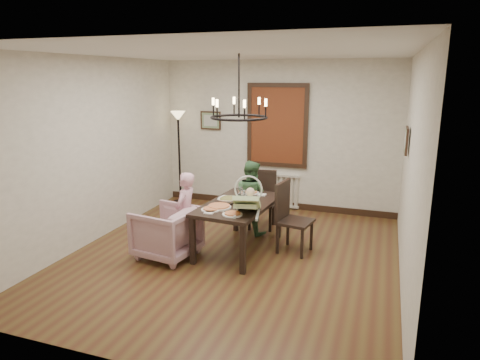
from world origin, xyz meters
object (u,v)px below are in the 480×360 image
Objects in this scene: floor_lamp at (179,159)px; armchair at (167,232)px; dining_table at (239,208)px; elderly_woman at (186,220)px; chair_right at (295,218)px; chair_far at (262,200)px; baby_bouncer at (247,201)px; seated_man at (251,203)px; drinking_glass at (243,195)px.

armchair is at bearing -67.34° from floor_lamp.
dining_table is 1.63× the size of elderly_woman.
chair_far is at bearing 52.42° from chair_right.
baby_bouncer is at bearing -53.81° from dining_table.
elderly_woman is 1.24m from seated_man.
floor_lamp is (-1.85, 1.14, 0.40)m from seated_man.
elderly_woman is at bearing 75.73° from seated_man.
armchair is 1.28m from baby_bouncer.
drinking_glass is at bearing 126.79° from elderly_woman.
chair_far is 0.90m from drinking_glass.
seated_man is (0.83, 1.30, 0.14)m from armchair.
chair_far is 0.97× the size of seated_man.
chair_far is 0.98× the size of elderly_woman.
baby_bouncer is at bearing -46.82° from floor_lamp.
armchair is (-1.68, -0.76, -0.16)m from chair_right.
seated_man reaches higher than dining_table.
chair_right is (0.79, 0.19, -0.12)m from dining_table.
chair_right is at bearing 164.32° from seated_man.
dining_table is 2.69m from floor_lamp.
elderly_woman is 0.91m from drinking_glass.
drinking_glass is (-0.79, -0.02, 0.27)m from chair_right.
elderly_woman reaches higher than drinking_glass.
floor_lamp reaches higher than dining_table.
dining_table is 0.89× the size of floor_lamp.
dining_table is at bearing -99.27° from chair_far.
seated_man is at bearing -31.69° from floor_lamp.
drinking_glass is at bearing -41.76° from floor_lamp.
floor_lamp is at bearing 140.36° from dining_table.
seated_man is at bearing 67.98° from chair_right.
drinking_glass is at bearing 113.06° from seated_man.
baby_bouncer is 3.67× the size of drinking_glass.
baby_bouncer reaches higher than armchair.
seated_man is (0.64, 1.06, 0.01)m from elderly_woman.
chair_far is at bearing -94.25° from seated_man.
drinking_glass is (-0.26, 0.61, -0.10)m from baby_bouncer.
chair_right is at bearing -31.93° from floor_lamp.
floor_lamp reaches higher than seated_man.
floor_lamp is at bearing 149.91° from chair_far.
dining_table is at bearing -91.44° from drinking_glass.
chair_right is at bearing 110.69° from elderly_woman.
chair_far is 0.30m from seated_man.
seated_man is (-0.11, -0.28, 0.01)m from chair_far.
floor_lamp is (-1.02, 2.44, 0.54)m from armchair.
floor_lamp is (-1.21, 2.20, 0.41)m from elderly_woman.
chair_right reaches higher than seated_man.
elderly_woman is at bearing -149.89° from dining_table.
seated_man is (-0.06, 0.73, -0.14)m from dining_table.
armchair is 0.81× the size of elderly_woman.
dining_table is 10.83× the size of drinking_glass.
chair_far reaches higher than drinking_glass.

